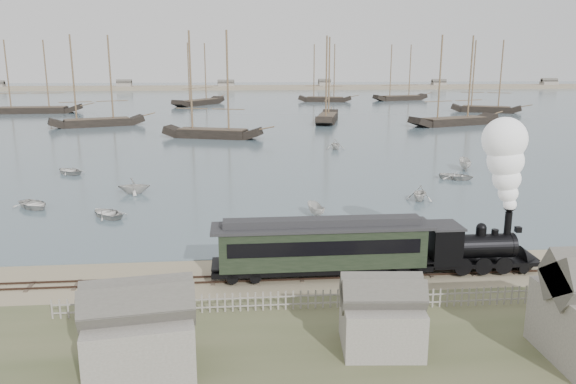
{
  "coord_description": "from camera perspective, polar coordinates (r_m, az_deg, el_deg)",
  "views": [
    {
      "loc": [
        -5.2,
        -37.92,
        14.58
      ],
      "look_at": [
        -0.91,
        8.78,
        3.5
      ],
      "focal_mm": 35.0,
      "sensor_mm": 36.0,
      "label": 1
    }
  ],
  "objects": [
    {
      "name": "rowboat_1",
      "position": [
        64.47,
        -15.37,
        0.62
      ],
      "size": [
        3.14,
        3.59,
        1.82
      ],
      "primitive_type": "imported",
      "rotation": [
        0.0,
        0.0,
        1.62
      ],
      "color": "beige",
      "rests_on": "harbor_water"
    },
    {
      "name": "shed_mid",
      "position": [
        30.6,
        9.36,
        -15.36
      ],
      "size": [
        4.0,
        3.5,
        3.6
      ],
      "primitive_type": null,
      "color": "slate",
      "rests_on": "ground"
    },
    {
      "name": "passenger_coach",
      "position": [
        38.38,
        3.47,
        -5.42
      ],
      "size": [
        14.96,
        2.89,
        3.63
      ],
      "color": "black",
      "rests_on": "ground"
    },
    {
      "name": "picket_fence_east",
      "position": [
        38.1,
        23.34,
        -10.36
      ],
      "size": [
        15.0,
        0.1,
        1.2
      ],
      "primitive_type": null,
      "color": "slate",
      "rests_on": "ground"
    },
    {
      "name": "schooner_9",
      "position": [
        211.63,
        11.44,
        11.82
      ],
      "size": [
        21.47,
        10.39,
        20.0
      ],
      "primitive_type": null,
      "rotation": [
        0.0,
        0.0,
        0.28
      ],
      "color": "black",
      "rests_on": "harbor_water"
    },
    {
      "name": "schooner_6",
      "position": [
        172.64,
        -24.82,
        10.6
      ],
      "size": [
        26.44,
        7.3,
        20.0
      ],
      "primitive_type": null,
      "rotation": [
        0.0,
        0.0,
        0.05
      ],
      "color": "black",
      "rests_on": "harbor_water"
    },
    {
      "name": "schooner_8",
      "position": [
        200.77,
        3.8,
        11.98
      ],
      "size": [
        19.0,
        8.96,
        20.0
      ],
      "primitive_type": null,
      "rotation": [
        0.0,
        0.0,
        -0.26
      ],
      "color": "black",
      "rests_on": "harbor_water"
    },
    {
      "name": "harbor_water",
      "position": [
        208.49,
        -3.86,
        9.27
      ],
      "size": [
        600.0,
        336.0,
        0.06
      ],
      "primitive_type": "cube",
      "color": "#435560",
      "rests_on": "ground"
    },
    {
      "name": "schooner_5",
      "position": [
        169.23,
        19.69,
        11.01
      ],
      "size": [
        18.68,
        12.44,
        20.0
      ],
      "primitive_type": null,
      "rotation": [
        0.0,
        0.0,
        -0.48
      ],
      "color": "black",
      "rests_on": "harbor_water"
    },
    {
      "name": "rowboat_5",
      "position": [
        79.67,
        17.52,
        2.72
      ],
      "size": [
        4.14,
        2.42,
        1.5
      ],
      "primitive_type": "imported",
      "rotation": [
        0.0,
        0.0,
        2.88
      ],
      "color": "beige",
      "rests_on": "harbor_water"
    },
    {
      "name": "schooner_3",
      "position": [
        135.06,
        4.08,
        11.35
      ],
      "size": [
        9.28,
        20.42,
        20.0
      ],
      "primitive_type": null,
      "rotation": [
        0.0,
        0.0,
        1.33
      ],
      "color": "black",
      "rests_on": "harbor_water"
    },
    {
      "name": "schooner_7",
      "position": [
        188.43,
        -9.13,
        11.76
      ],
      "size": [
        17.15,
        21.88,
        20.0
      ],
      "primitive_type": null,
      "rotation": [
        0.0,
        0.0,
        0.98
      ],
      "color": "black",
      "rests_on": "harbor_water"
    },
    {
      "name": "locomotive",
      "position": [
        41.3,
        20.58,
        -1.27
      ],
      "size": [
        8.38,
        3.13,
        10.45
      ],
      "color": "black",
      "rests_on": "ground"
    },
    {
      "name": "rail_track",
      "position": [
        39.1,
        2.81,
        -8.56
      ],
      "size": [
        120.0,
        1.8,
        0.16
      ],
      "color": "#37261E",
      "rests_on": "ground"
    },
    {
      "name": "beached_dinghy",
      "position": [
        41.35,
        3.5,
        -6.77
      ],
      "size": [
        2.96,
        4.05,
        0.82
      ],
      "primitive_type": "imported",
      "rotation": [
        0.0,
        0.0,
        1.61
      ],
      "color": "beige",
      "rests_on": "ground"
    },
    {
      "name": "rowboat_6",
      "position": [
        78.62,
        -21.37,
        2.05
      ],
      "size": [
        4.96,
        5.05,
        0.86
      ],
      "primitive_type": "imported",
      "rotation": [
        0.0,
        0.0,
        3.98
      ],
      "color": "beige",
      "rests_on": "harbor_water"
    },
    {
      "name": "ground",
      "position": [
        40.96,
        2.41,
        -7.57
      ],
      "size": [
        600.0,
        600.0,
        0.0
      ],
      "primitive_type": "plane",
      "color": "tan",
      "rests_on": "ground"
    },
    {
      "name": "picket_fence_west",
      "position": [
        34.21,
        -7.08,
        -12.05
      ],
      "size": [
        19.0,
        0.1,
        1.2
      ],
      "primitive_type": null,
      "color": "slate",
      "rests_on": "ground"
    },
    {
      "name": "schooner_4",
      "position": [
        133.36,
        16.77,
        10.8
      ],
      "size": [
        23.07,
        12.57,
        20.0
      ],
      "primitive_type": null,
      "rotation": [
        0.0,
        0.0,
        0.34
      ],
      "color": "black",
      "rests_on": "harbor_water"
    },
    {
      "name": "rowboat_2",
      "position": [
        53.31,
        2.82,
        -1.84
      ],
      "size": [
        3.37,
        1.78,
        1.24
      ],
      "primitive_type": "imported",
      "rotation": [
        0.0,
        0.0,
        3.33
      ],
      "color": "beige",
      "rests_on": "harbor_water"
    },
    {
      "name": "rowboat_3",
      "position": [
        72.84,
        16.73,
        1.57
      ],
      "size": [
        4.62,
        5.08,
        0.86
      ],
      "primitive_type": "imported",
      "rotation": [
        0.0,
        0.0,
        1.06
      ],
      "color": "beige",
      "rests_on": "harbor_water"
    },
    {
      "name": "schooner_1",
      "position": [
        132.67,
        -19.09,
        10.63
      ],
      "size": [
        20.63,
        11.52,
        20.0
      ],
      "primitive_type": null,
      "rotation": [
        0.0,
        0.0,
        0.36
      ],
      "color": "black",
      "rests_on": "harbor_water"
    },
    {
      "name": "rowboat_7",
      "position": [
        93.54,
        4.84,
        4.88
      ],
      "size": [
        3.54,
        3.09,
        1.8
      ],
      "primitive_type": "imported",
      "rotation": [
        0.0,
        0.0,
        0.04
      ],
      "color": "beige",
      "rests_on": "harbor_water"
    },
    {
      "name": "schooner_2",
      "position": [
        107.37,
        -7.84,
        10.76
      ],
      "size": [
        19.39,
        10.06,
        20.0
      ],
      "primitive_type": null,
      "rotation": [
        0.0,
        0.0,
        -0.32
      ],
      "color": "black",
      "rests_on": "harbor_water"
    },
    {
      "name": "shed_left",
      "position": [
        29.27,
        -14.61,
        -17.06
      ],
      "size": [
        5.0,
        4.0,
        4.1
      ],
      "primitive_type": null,
      "color": "slate",
      "rests_on": "ground"
    },
    {
      "name": "rowboat_0",
      "position": [
        61.63,
        -24.44,
        -1.13
      ],
      "size": [
        5.09,
        5.1,
        0.87
      ],
      "primitive_type": "imported",
      "rotation": [
        0.0,
        0.0,
        0.79
      ],
      "color": "beige",
      "rests_on": "harbor_water"
    },
    {
      "name": "far_spit",
      "position": [
        288.33,
        -4.28,
        10.36
      ],
      "size": [
        500.0,
        20.0,
        1.8
      ],
      "primitive_type": "cube",
      "color": "gray",
      "rests_on": "ground"
    },
    {
      "name": "rowboat_4",
      "position": [
        60.7,
        13.25,
        -0.09
      ],
      "size": [
        4.1,
        3.92,
        1.67
      ],
      "primitive_type": "imported",
      "rotation": [
        0.0,
        0.0,
        5.79
      ],
      "color": "beige",
      "rests_on": "harbor_water"
    },
    {
      "name": "rowboat_8",
      "position": [
        55.76,
        -17.91,
        -2.03
      ],
      "size": [
        4.8,
        4.76,
        0.82
      ],
      "primitive_type": "imported",
      "rotation": [
        0.0,
        0.0,
        3.9
      ],
      "color": "beige",
      "rests_on": "harbor_water"
    }
  ]
}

